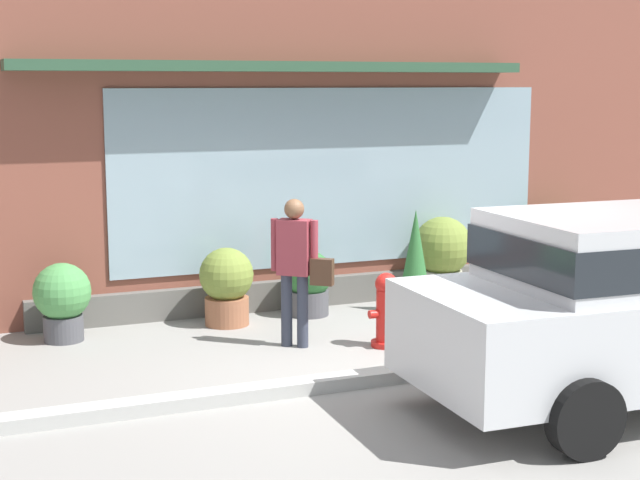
{
  "coord_description": "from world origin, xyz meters",
  "views": [
    {
      "loc": [
        -3.97,
        -8.05,
        2.79
      ],
      "look_at": [
        -0.18,
        1.2,
        1.15
      ],
      "focal_mm": 54.24,
      "sensor_mm": 36.0,
      "label": 1
    }
  ],
  "objects_px": {
    "potted_plant_near_hydrant": "(309,281)",
    "potted_plant_window_left": "(557,244)",
    "potted_plant_low_front": "(227,284)",
    "potted_plant_by_entrance": "(442,253)",
    "potted_plant_window_center": "(415,263)",
    "fire_hydrant": "(386,310)",
    "pedestrian_with_handbag": "(297,262)",
    "potted_plant_doorstep": "(62,298)"
  },
  "relations": [
    {
      "from": "potted_plant_by_entrance",
      "to": "potted_plant_window_left",
      "type": "relative_size",
      "value": 0.98
    },
    {
      "from": "pedestrian_with_handbag",
      "to": "potted_plant_near_hydrant",
      "type": "height_order",
      "value": "pedestrian_with_handbag"
    },
    {
      "from": "potted_plant_by_entrance",
      "to": "potted_plant_near_hydrant",
      "type": "height_order",
      "value": "potted_plant_by_entrance"
    },
    {
      "from": "potted_plant_by_entrance",
      "to": "potted_plant_near_hydrant",
      "type": "relative_size",
      "value": 1.37
    },
    {
      "from": "potted_plant_doorstep",
      "to": "potted_plant_window_left",
      "type": "xyz_separation_m",
      "value": [
        6.59,
        0.23,
        0.14
      ]
    },
    {
      "from": "potted_plant_by_entrance",
      "to": "potted_plant_doorstep",
      "type": "bearing_deg",
      "value": -177.27
    },
    {
      "from": "pedestrian_with_handbag",
      "to": "potted_plant_window_left",
      "type": "bearing_deg",
      "value": 57.44
    },
    {
      "from": "pedestrian_with_handbag",
      "to": "potted_plant_by_entrance",
      "type": "bearing_deg",
      "value": 68.33
    },
    {
      "from": "potted_plant_near_hydrant",
      "to": "potted_plant_window_left",
      "type": "xyz_separation_m",
      "value": [
        3.68,
        0.14,
        0.2
      ]
    },
    {
      "from": "fire_hydrant",
      "to": "pedestrian_with_handbag",
      "type": "xyz_separation_m",
      "value": [
        -0.88,
        0.35,
        0.52
      ]
    },
    {
      "from": "potted_plant_by_entrance",
      "to": "potted_plant_window_left",
      "type": "xyz_separation_m",
      "value": [
        1.77,
        -0.0,
        0.01
      ]
    },
    {
      "from": "potted_plant_doorstep",
      "to": "potted_plant_near_hydrant",
      "type": "xyz_separation_m",
      "value": [
        2.91,
        0.09,
        -0.06
      ]
    },
    {
      "from": "potted_plant_near_hydrant",
      "to": "potted_plant_low_front",
      "type": "height_order",
      "value": "potted_plant_low_front"
    },
    {
      "from": "potted_plant_doorstep",
      "to": "potted_plant_window_center",
      "type": "distance_m",
      "value": 4.17
    },
    {
      "from": "potted_plant_by_entrance",
      "to": "potted_plant_window_center",
      "type": "xyz_separation_m",
      "value": [
        -0.65,
        -0.48,
        0.0
      ]
    },
    {
      "from": "potted_plant_doorstep",
      "to": "potted_plant_low_front",
      "type": "relative_size",
      "value": 0.95
    },
    {
      "from": "potted_plant_near_hydrant",
      "to": "potted_plant_low_front",
      "type": "bearing_deg",
      "value": -175.37
    },
    {
      "from": "potted_plant_doorstep",
      "to": "pedestrian_with_handbag",
      "type": "bearing_deg",
      "value": -27.5
    },
    {
      "from": "pedestrian_with_handbag",
      "to": "potted_plant_low_front",
      "type": "relative_size",
      "value": 1.75
    },
    {
      "from": "potted_plant_window_left",
      "to": "potted_plant_by_entrance",
      "type": "bearing_deg",
      "value": 179.94
    },
    {
      "from": "pedestrian_with_handbag",
      "to": "potted_plant_window_center",
      "type": "height_order",
      "value": "pedestrian_with_handbag"
    },
    {
      "from": "fire_hydrant",
      "to": "potted_plant_low_front",
      "type": "bearing_deg",
      "value": 130.03
    },
    {
      "from": "potted_plant_window_left",
      "to": "potted_plant_doorstep",
      "type": "bearing_deg",
      "value": -178.02
    },
    {
      "from": "fire_hydrant",
      "to": "pedestrian_with_handbag",
      "type": "bearing_deg",
      "value": 158.12
    },
    {
      "from": "potted_plant_doorstep",
      "to": "potted_plant_window_left",
      "type": "height_order",
      "value": "potted_plant_window_left"
    },
    {
      "from": "potted_plant_window_center",
      "to": "fire_hydrant",
      "type": "bearing_deg",
      "value": -128.54
    },
    {
      "from": "potted_plant_low_front",
      "to": "potted_plant_window_left",
      "type": "height_order",
      "value": "potted_plant_window_left"
    },
    {
      "from": "pedestrian_with_handbag",
      "to": "fire_hydrant",
      "type": "bearing_deg",
      "value": 17.54
    },
    {
      "from": "potted_plant_low_front",
      "to": "potted_plant_window_left",
      "type": "distance_m",
      "value": 4.74
    },
    {
      "from": "potted_plant_near_hydrant",
      "to": "potted_plant_window_left",
      "type": "distance_m",
      "value": 3.69
    },
    {
      "from": "pedestrian_with_handbag",
      "to": "potted_plant_by_entrance",
      "type": "height_order",
      "value": "pedestrian_with_handbag"
    },
    {
      "from": "potted_plant_window_center",
      "to": "potted_plant_window_left",
      "type": "height_order",
      "value": "potted_plant_window_center"
    },
    {
      "from": "fire_hydrant",
      "to": "potted_plant_window_left",
      "type": "bearing_deg",
      "value": 27.06
    },
    {
      "from": "potted_plant_low_front",
      "to": "potted_plant_window_center",
      "type": "height_order",
      "value": "potted_plant_window_center"
    },
    {
      "from": "pedestrian_with_handbag",
      "to": "potted_plant_window_center",
      "type": "bearing_deg",
      "value": 65.45
    },
    {
      "from": "fire_hydrant",
      "to": "potted_plant_doorstep",
      "type": "relative_size",
      "value": 0.93
    },
    {
      "from": "pedestrian_with_handbag",
      "to": "potted_plant_window_center",
      "type": "relative_size",
      "value": 1.25
    },
    {
      "from": "fire_hydrant",
      "to": "potted_plant_by_entrance",
      "type": "xyz_separation_m",
      "value": [
        1.67,
        1.76,
        0.2
      ]
    },
    {
      "from": "potted_plant_window_left",
      "to": "potted_plant_low_front",
      "type": "bearing_deg",
      "value": -177.33
    },
    {
      "from": "fire_hydrant",
      "to": "potted_plant_window_left",
      "type": "distance_m",
      "value": 3.87
    },
    {
      "from": "potted_plant_window_center",
      "to": "potted_plant_by_entrance",
      "type": "bearing_deg",
      "value": 36.46
    },
    {
      "from": "fire_hydrant",
      "to": "potted_plant_low_front",
      "type": "distance_m",
      "value": 2.01
    }
  ]
}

